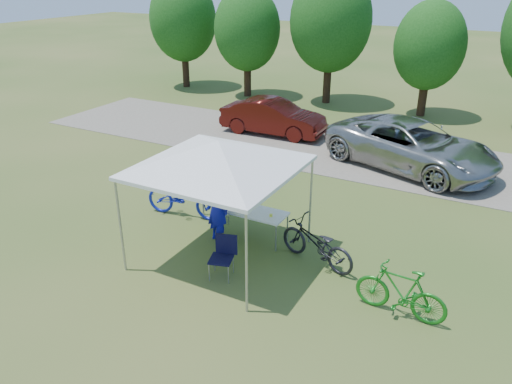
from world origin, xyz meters
TOP-DOWN VIEW (x-y plane):
  - ground at (0.00, 0.00)m, footprint 100.00×100.00m
  - gravel_strip at (0.00, 8.00)m, footprint 24.00×5.00m
  - canopy at (0.00, 0.00)m, footprint 4.53×4.53m
  - treeline at (-0.29, 14.05)m, footprint 24.89×4.28m
  - folding_table at (0.18, 1.05)m, footprint 1.74×0.73m
  - folding_chair at (0.46, -0.63)m, footprint 0.58×0.60m
  - cooler at (-0.24, 1.05)m, footprint 0.47×0.32m
  - ice_cream_cup at (0.74, 1.00)m, footprint 0.07×0.07m
  - cyclist at (-0.42, 0.53)m, footprint 0.77×0.65m
  - bike_blue at (-1.88, 1.21)m, footprint 2.18×1.05m
  - bike_green at (4.04, -0.23)m, footprint 1.74×0.58m
  - bike_dark at (2.00, 0.69)m, footprint 2.01×1.16m
  - minivan at (2.49, 7.46)m, footprint 6.06×4.22m
  - sedan at (-3.00, 8.60)m, footprint 4.10×1.54m

SIDE VIEW (x-z plane):
  - ground at x=0.00m, z-range 0.00..0.00m
  - gravel_strip at x=0.00m, z-range 0.00..0.02m
  - bike_dark at x=2.00m, z-range 0.00..1.00m
  - bike_green at x=4.04m, z-range 0.00..1.03m
  - folding_chair at x=0.46m, z-range 0.08..0.99m
  - bike_blue at x=-1.88m, z-range 0.00..1.10m
  - folding_table at x=0.18m, z-range 0.31..1.03m
  - sedan at x=-3.00m, z-range 0.02..1.36m
  - ice_cream_cup at x=0.74m, z-range 0.72..0.77m
  - minivan at x=2.49m, z-range 0.02..1.56m
  - cooler at x=-0.24m, z-range 0.72..1.06m
  - cyclist at x=-0.42m, z-range 0.00..1.78m
  - canopy at x=0.00m, z-range 1.15..4.15m
  - treeline at x=-0.29m, z-range 0.38..6.68m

